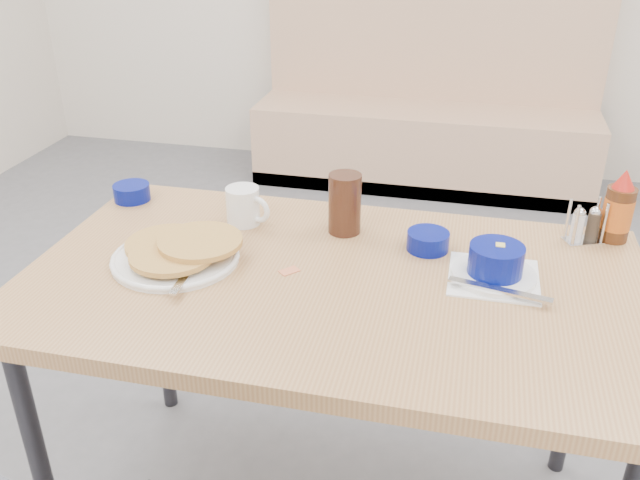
% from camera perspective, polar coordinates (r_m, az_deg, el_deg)
% --- Properties ---
extents(booth_bench, '(1.90, 0.56, 1.22)m').
position_cam_1_polar(booth_bench, '(4.01, 8.87, 9.87)').
color(booth_bench, tan).
rests_on(booth_bench, ground).
extents(dining_table, '(1.40, 0.80, 0.76)m').
position_cam_1_polar(dining_table, '(1.56, 1.06, -5.06)').
color(dining_table, tan).
rests_on(dining_table, ground).
extents(pancake_plate, '(0.30, 0.32, 0.05)m').
position_cam_1_polar(pancake_plate, '(1.62, -11.88, -1.00)').
color(pancake_plate, white).
rests_on(pancake_plate, dining_table).
extents(coffee_mug, '(0.13, 0.09, 0.10)m').
position_cam_1_polar(coffee_mug, '(1.76, -6.39, 2.89)').
color(coffee_mug, white).
rests_on(coffee_mug, dining_table).
extents(grits_setting, '(0.22, 0.21, 0.08)m').
position_cam_1_polar(grits_setting, '(1.55, 14.55, -2.04)').
color(grits_setting, white).
rests_on(grits_setting, dining_table).
extents(creamer_bowl, '(0.10, 0.10, 0.05)m').
position_cam_1_polar(creamer_bowl, '(1.97, -15.57, 3.88)').
color(creamer_bowl, '#040F6E').
rests_on(creamer_bowl, dining_table).
extents(butter_bowl, '(0.10, 0.10, 0.05)m').
position_cam_1_polar(butter_bowl, '(1.65, 9.07, -0.08)').
color(butter_bowl, '#040F6E').
rests_on(butter_bowl, dining_table).
extents(amber_tumbler, '(0.11, 0.11, 0.16)m').
position_cam_1_polar(amber_tumbler, '(1.70, 2.10, 3.09)').
color(amber_tumbler, '#361C11').
rests_on(amber_tumbler, dining_table).
extents(condiment_caddy, '(0.10, 0.08, 0.11)m').
position_cam_1_polar(condiment_caddy, '(1.79, 21.41, 0.99)').
color(condiment_caddy, silver).
rests_on(condiment_caddy, dining_table).
extents(syrup_bottle, '(0.07, 0.07, 0.19)m').
position_cam_1_polar(syrup_bottle, '(1.81, 23.81, 2.33)').
color(syrup_bottle, '#47230F').
rests_on(syrup_bottle, dining_table).
extents(sugar_wrapper, '(0.05, 0.05, 0.00)m').
position_cam_1_polar(sugar_wrapper, '(1.55, -2.60, -2.61)').
color(sugar_wrapper, '#DC7249').
rests_on(sugar_wrapper, dining_table).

